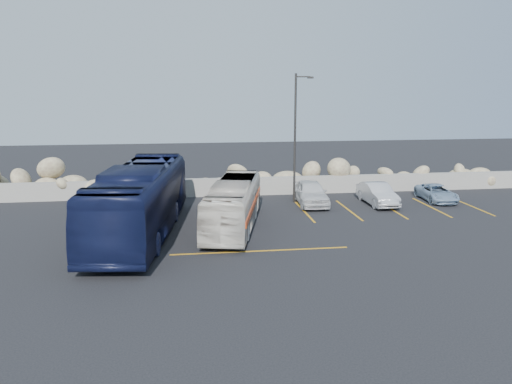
{
  "coord_description": "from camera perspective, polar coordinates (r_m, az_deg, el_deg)",
  "views": [
    {
      "loc": [
        -4.04,
        -20.84,
        7.18
      ],
      "look_at": [
        -0.68,
        4.0,
        1.9
      ],
      "focal_mm": 35.0,
      "sensor_mm": 36.0,
      "label": 1
    }
  ],
  "objects": [
    {
      "name": "parking_lines",
      "position": [
        28.71,
        10.18,
        -2.76
      ],
      "size": [
        18.16,
        9.36,
        0.01
      ],
      "color": "#BF8216",
      "rests_on": "ground"
    },
    {
      "name": "vintage_bus",
      "position": [
        25.88,
        -2.58,
        -1.39
      ],
      "size": [
        3.95,
        9.1,
        2.47
      ],
      "primitive_type": "imported",
      "rotation": [
        0.0,
        0.0,
        -0.22
      ],
      "color": "beige",
      "rests_on": "ground"
    },
    {
      "name": "car_a",
      "position": [
        31.19,
        6.27,
        -0.07
      ],
      "size": [
        1.96,
        4.46,
        1.49
      ],
      "primitive_type": "imported",
      "rotation": [
        0.0,
        0.0,
        -0.05
      ],
      "color": "silver",
      "rests_on": "ground"
    },
    {
      "name": "seawall",
      "position": [
        33.73,
        -0.67,
        0.65
      ],
      "size": [
        60.0,
        0.4,
        1.2
      ],
      "primitive_type": "cube",
      "color": "gray",
      "rests_on": "ground"
    },
    {
      "name": "lamppost",
      "position": [
        31.18,
        4.58,
        6.56
      ],
      "size": [
        1.14,
        0.18,
        8.0
      ],
      "color": "#2C2A27",
      "rests_on": "ground"
    },
    {
      "name": "car_b",
      "position": [
        31.93,
        13.71,
        -0.22
      ],
      "size": [
        1.48,
        4.06,
        1.33
      ],
      "primitive_type": "imported",
      "rotation": [
        0.0,
        0.0,
        0.02
      ],
      "color": "#AEAFB3",
      "rests_on": "ground"
    },
    {
      "name": "ground",
      "position": [
        22.41,
        3.12,
        -6.8
      ],
      "size": [
        90.0,
        90.0,
        0.0
      ],
      "primitive_type": "plane",
      "color": "black",
      "rests_on": "ground"
    },
    {
      "name": "tour_coach",
      "position": [
        25.14,
        -13.09,
        -0.93
      ],
      "size": [
        4.37,
        12.7,
        3.47
      ],
      "primitive_type": "imported",
      "rotation": [
        0.0,
        0.0,
        -0.12
      ],
      "color": "#0F1534",
      "rests_on": "ground"
    },
    {
      "name": "riprap_pile",
      "position": [
        34.78,
        -0.91,
        2.17
      ],
      "size": [
        54.0,
        2.8,
        2.6
      ],
      "primitive_type": null,
      "color": "#917A5F",
      "rests_on": "ground"
    },
    {
      "name": "car_d",
      "position": [
        34.08,
        19.95,
        -0.09
      ],
      "size": [
        1.94,
        3.83,
        1.04
      ],
      "primitive_type": "imported",
      "rotation": [
        0.0,
        0.0,
        -0.06
      ],
      "color": "#7C96B1",
      "rests_on": "ground"
    }
  ]
}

